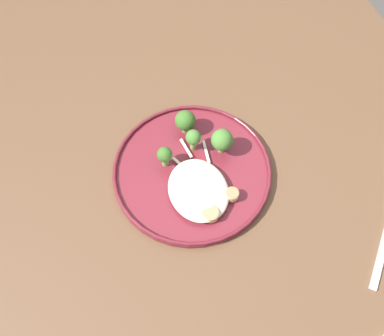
% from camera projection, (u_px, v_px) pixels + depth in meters
% --- Properties ---
extents(ground, '(6.00, 6.00, 0.00)m').
position_uv_depth(ground, '(206.00, 276.00, 1.47)').
color(ground, '#47423D').
extents(wooden_dining_table, '(1.40, 1.00, 0.74)m').
position_uv_depth(wooden_dining_table, '(215.00, 187.00, 0.89)').
color(wooden_dining_table, brown).
rests_on(wooden_dining_table, ground).
extents(dinner_plate, '(0.29, 0.29, 0.02)m').
position_uv_depth(dinner_plate, '(192.00, 171.00, 0.81)').
color(dinner_plate, maroon).
rests_on(dinner_plate, wooden_dining_table).
extents(noodle_bed, '(0.13, 0.10, 0.02)m').
position_uv_depth(noodle_bed, '(198.00, 190.00, 0.77)').
color(noodle_bed, beige).
rests_on(noodle_bed, dinner_plate).
extents(seared_scallop_right_edge, '(0.02, 0.02, 0.02)m').
position_uv_depth(seared_scallop_right_edge, '(199.00, 196.00, 0.77)').
color(seared_scallop_right_edge, beige).
rests_on(seared_scallop_right_edge, dinner_plate).
extents(seared_scallop_tiny_bay, '(0.02, 0.02, 0.01)m').
position_uv_depth(seared_scallop_tiny_bay, '(193.00, 188.00, 0.78)').
color(seared_scallop_tiny_bay, beige).
rests_on(seared_scallop_tiny_bay, dinner_plate).
extents(seared_scallop_tilted_round, '(0.03, 0.03, 0.01)m').
position_uv_depth(seared_scallop_tilted_round, '(207.00, 178.00, 0.79)').
color(seared_scallop_tilted_round, beige).
rests_on(seared_scallop_tilted_round, dinner_plate).
extents(seared_scallop_rear_pale, '(0.03, 0.03, 0.02)m').
position_uv_depth(seared_scallop_rear_pale, '(210.00, 213.00, 0.75)').
color(seared_scallop_rear_pale, '#E5C689').
rests_on(seared_scallop_rear_pale, dinner_plate).
extents(seared_scallop_front_small, '(0.02, 0.02, 0.02)m').
position_uv_depth(seared_scallop_front_small, '(231.00, 195.00, 0.77)').
color(seared_scallop_front_small, '#DBB77A').
rests_on(seared_scallop_front_small, dinner_plate).
extents(broccoli_floret_split_head, '(0.04, 0.04, 0.05)m').
position_uv_depth(broccoli_floret_split_head, '(185.00, 121.00, 0.82)').
color(broccoli_floret_split_head, '#89A356').
rests_on(broccoli_floret_split_head, dinner_plate).
extents(broccoli_floret_tall_stalk, '(0.03, 0.03, 0.05)m').
position_uv_depth(broccoli_floret_tall_stalk, '(193.00, 138.00, 0.80)').
color(broccoli_floret_tall_stalk, '#7A994C').
rests_on(broccoli_floret_tall_stalk, dinner_plate).
extents(broccoli_floret_front_edge, '(0.04, 0.04, 0.06)m').
position_uv_depth(broccoli_floret_front_edge, '(222.00, 140.00, 0.80)').
color(broccoli_floret_front_edge, '#89A356').
rests_on(broccoli_floret_front_edge, dinner_plate).
extents(broccoli_floret_left_leaning, '(0.03, 0.03, 0.05)m').
position_uv_depth(broccoli_floret_left_leaning, '(165.00, 155.00, 0.79)').
color(broccoli_floret_left_leaning, '#7A994C').
rests_on(broccoli_floret_left_leaning, dinner_plate).
extents(onion_sliver_curled_piece, '(0.04, 0.01, 0.00)m').
position_uv_depth(onion_sliver_curled_piece, '(186.00, 148.00, 0.83)').
color(onion_sliver_curled_piece, silver).
rests_on(onion_sliver_curled_piece, dinner_plate).
extents(onion_sliver_long_sliver, '(0.05, 0.01, 0.00)m').
position_uv_depth(onion_sliver_long_sliver, '(206.00, 152.00, 0.82)').
color(onion_sliver_long_sliver, silver).
rests_on(onion_sliver_long_sliver, dinner_plate).
extents(onion_sliver_pale_crescent, '(0.04, 0.02, 0.00)m').
position_uv_depth(onion_sliver_pale_crescent, '(181.00, 165.00, 0.81)').
color(onion_sliver_pale_crescent, silver).
rests_on(onion_sliver_pale_crescent, dinner_plate).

